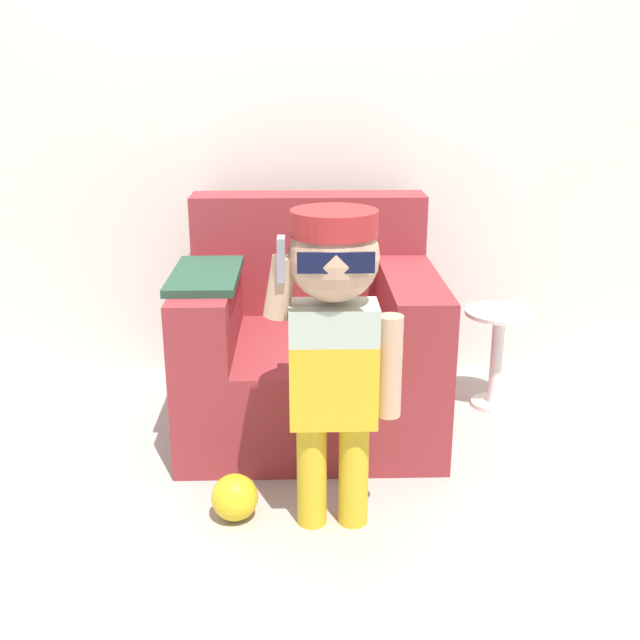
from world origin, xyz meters
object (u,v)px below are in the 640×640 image
Objects in this scene: armchair at (309,343)px; toy_ball at (235,497)px; side_table at (497,349)px; person_child at (334,324)px.

toy_ball is at bearing -108.58° from armchair.
toy_ball is at bearing -141.49° from side_table.
person_child is at bearing -130.30° from side_table.
person_child is 6.68× the size of toy_ball.
armchair reaches higher than toy_ball.
armchair is at bearing -173.70° from side_table.
armchair is 6.64× the size of toy_ball.
side_table is (0.83, 0.09, -0.07)m from armchair.
toy_ball is at bearing 174.85° from person_child.
toy_ball is (-0.26, -0.77, -0.26)m from armchair.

